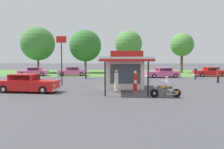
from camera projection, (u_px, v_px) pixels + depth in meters
ground_plane at (136, 94)px, 18.20m from camera, size 300.00×300.00×0.00m
grass_verge_strip at (126, 73)px, 48.11m from camera, size 120.00×24.00×0.01m
service_station_kiosk at (125, 70)px, 21.89m from camera, size 4.15×7.92×3.43m
gas_pump_nearside at (116, 82)px, 19.16m from camera, size 0.44×0.44×1.92m
gas_pump_offside at (135, 82)px, 19.12m from camera, size 0.44×0.44×1.83m
motorcycle_with_rider at (166, 89)px, 16.42m from camera, size 2.27×0.70×1.58m
featured_classic_sedan at (28, 84)px, 19.19m from camera, size 5.37×2.37×1.54m
parked_car_back_row_centre_left at (210, 72)px, 37.22m from camera, size 5.75×2.64×1.52m
parked_car_back_row_far_left at (72, 72)px, 38.44m from camera, size 5.14×2.56×1.52m
parked_car_back_row_left at (163, 73)px, 35.02m from camera, size 5.50×2.94×1.51m
parked_car_back_row_centre_right at (34, 72)px, 38.29m from camera, size 5.12×2.09×1.48m
bystander_standing_back_lot at (218, 76)px, 26.90m from camera, size 0.35×0.35×1.59m
bystander_strolling_foreground at (86, 72)px, 33.07m from camera, size 0.38×0.38×1.74m
bystander_chatting_near_pumps at (196, 73)px, 31.69m from camera, size 0.37×0.37×1.69m
tree_oak_left at (38, 44)px, 47.31m from camera, size 7.08×7.08×9.68m
tree_oak_far_right at (182, 45)px, 46.68m from camera, size 4.78×4.78×8.27m
tree_oak_far_left at (129, 44)px, 44.00m from camera, size 5.26×5.26×8.48m
tree_oak_centre at (85, 46)px, 47.49m from camera, size 6.71×6.71×9.07m
roadside_pole_sign at (61, 52)px, 24.38m from camera, size 1.10×0.12×5.31m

